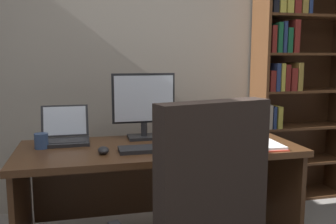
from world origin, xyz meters
TOP-DOWN VIEW (x-y plane):
  - wall_back at (0.00, 1.94)m, footprint 4.60×0.12m
  - desk at (-0.06, 1.10)m, footprint 1.76×0.70m
  - bookshelf at (1.28, 1.71)m, footprint 0.85×0.31m
  - monitor at (-0.12, 1.25)m, footprint 0.43×0.16m
  - laptop at (-0.65, 1.26)m, footprint 0.31×0.31m
  - keyboard at (-0.12, 0.90)m, footprint 0.42×0.15m
  - computer_mouse at (-0.42, 0.90)m, footprint 0.06×0.10m
  - reading_stand_with_book at (0.40, 1.29)m, footprint 0.28×0.23m
  - open_binder at (0.45, 0.85)m, footprint 0.47×0.32m
  - notepad at (0.17, 1.06)m, footprint 0.17×0.22m
  - pen at (0.19, 1.06)m, footprint 0.14×0.05m
  - coffee_mug at (-0.78, 1.11)m, footprint 0.08×0.08m

SIDE VIEW (x-z plane):
  - desk at x=-0.06m, z-range 0.17..0.88m
  - notepad at x=0.17m, z-range 0.72..0.73m
  - open_binder at x=0.45m, z-range 0.72..0.74m
  - keyboard at x=-0.12m, z-range 0.72..0.74m
  - pen at x=0.19m, z-range 0.73..0.73m
  - computer_mouse at x=-0.42m, z-range 0.72..0.76m
  - coffee_mug at x=-0.78m, z-range 0.72..0.81m
  - laptop at x=-0.65m, z-range 0.65..0.88m
  - reading_stand_with_book at x=0.40m, z-range 0.71..0.86m
  - monitor at x=-0.12m, z-range 0.71..1.16m
  - bookshelf at x=1.28m, z-range 0.03..1.99m
  - wall_back at x=0.00m, z-range 0.00..2.72m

